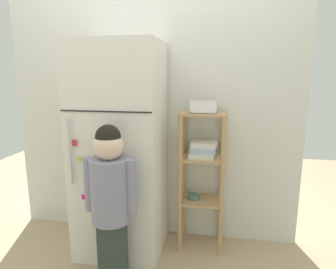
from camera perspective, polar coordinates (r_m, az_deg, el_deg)
name	(u,v)px	position (r m, az deg, el deg)	size (l,w,h in m)	color
ground_plane	(145,250)	(2.61, -4.53, -21.25)	(6.00, 6.00, 0.00)	tan
kitchen_wall_back	(152,114)	(2.53, -3.10, 3.94)	(2.48, 0.03, 2.15)	silver
refrigerator	(120,151)	(2.34, -9.17, -3.09)	(0.65, 0.59, 1.65)	silver
child_standing	(110,190)	(2.01, -11.04, -10.39)	(0.36, 0.26, 1.10)	#2F3D35
pantry_shelf_unit	(202,166)	(2.39, 6.53, -6.09)	(0.35, 0.28, 1.12)	tan
fruit_bin	(204,107)	(2.28, 6.94, 5.22)	(0.20, 0.16, 0.10)	white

